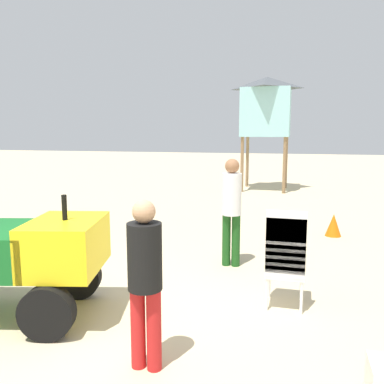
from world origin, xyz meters
TOP-DOWN VIEW (x-y plane):
  - ground at (0.00, 0.00)m, footprint 80.00×80.00m
  - utility_cart at (-1.28, 0.04)m, footprint 2.76×1.81m
  - stacked_plastic_chairs at (2.02, 1.13)m, footprint 0.48×0.48m
  - lifeguard_near_left at (0.81, -0.53)m, footprint 0.32×0.32m
  - lifeguard_near_center at (1.09, 2.60)m, footprint 0.32×0.32m
  - lifeguard_tower at (0.85, 11.92)m, footprint 1.98×1.98m
  - traffic_cone_near at (2.91, 5.10)m, footprint 0.34×0.34m

SIDE VIEW (x-z plane):
  - ground at x=0.00m, z-range 0.00..0.00m
  - traffic_cone_near at x=2.91m, z-range 0.00..0.48m
  - stacked_plastic_chairs at x=2.02m, z-range 0.10..1.39m
  - utility_cart at x=-1.28m, z-range 0.03..1.53m
  - lifeguard_near_left at x=0.81m, z-range 0.12..1.74m
  - lifeguard_near_center at x=1.09m, z-range 0.14..1.94m
  - lifeguard_tower at x=0.85m, z-range 1.04..5.36m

